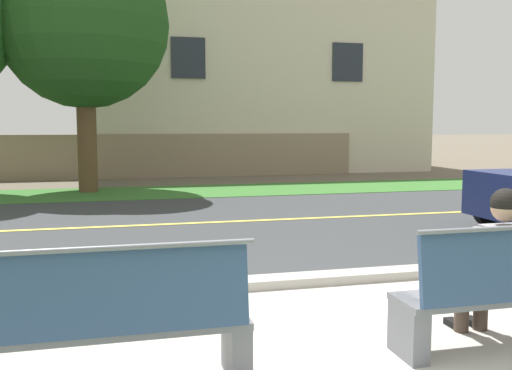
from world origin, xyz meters
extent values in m
plane|color=#665B4C|center=(0.00, 8.00, 0.00)|extent=(140.00, 140.00, 0.00)
cube|color=#B7B2A8|center=(0.00, 0.40, 0.01)|extent=(44.00, 3.60, 0.01)
cube|color=#ADA89E|center=(0.00, 2.35, 0.06)|extent=(44.00, 0.30, 0.11)
cube|color=#383A3D|center=(0.00, 6.50, 0.00)|extent=(52.00, 8.00, 0.01)
cube|color=#E0CC4C|center=(0.00, 6.50, 0.01)|extent=(48.00, 0.14, 0.01)
cube|color=#38702D|center=(0.00, 11.29, 0.01)|extent=(48.00, 2.80, 0.02)
cube|color=slate|center=(-0.65, 0.29, 0.23)|extent=(0.14, 0.40, 0.45)
cube|color=slate|center=(-1.56, 0.29, 0.42)|extent=(1.96, 0.44, 0.05)
cube|color=navy|center=(-1.56, 0.09, 0.71)|extent=(1.88, 0.12, 0.52)
cylinder|color=slate|center=(-1.56, 0.08, 0.99)|extent=(1.96, 0.04, 0.04)
cube|color=slate|center=(0.65, 0.29, 0.23)|extent=(0.14, 0.40, 0.45)
cylinder|color=#47382D|center=(1.35, 0.48, 0.51)|extent=(0.15, 0.42, 0.15)
cylinder|color=#47382D|center=(1.53, 0.48, 0.51)|extent=(0.15, 0.42, 0.15)
cylinder|color=#47382D|center=(1.35, 0.67, 0.21)|extent=(0.12, 0.12, 0.43)
cube|color=black|center=(1.35, 0.75, 0.04)|extent=(0.09, 0.24, 0.07)
cylinder|color=#47382D|center=(1.53, 0.67, 0.21)|extent=(0.12, 0.12, 0.43)
cube|color=black|center=(1.53, 0.75, 0.04)|extent=(0.09, 0.24, 0.07)
cube|color=gray|center=(1.44, 0.29, 0.71)|extent=(0.34, 0.20, 0.52)
cylinder|color=gray|center=(1.22, 0.31, 0.73)|extent=(0.09, 0.09, 0.46)
sphere|color=tan|center=(1.44, 0.30, 1.10)|extent=(0.21, 0.21, 0.21)
sphere|color=black|center=(1.44, 0.30, 1.14)|extent=(0.22, 0.22, 0.22)
cylinder|color=black|center=(4.74, 4.94, 0.32)|extent=(0.64, 0.18, 0.64)
cylinder|color=brown|center=(-2.01, 11.81, 1.32)|extent=(0.48, 0.48, 2.63)
sphere|color=#1E4719|center=(-2.01, 11.81, 4.21)|extent=(4.21, 4.21, 4.21)
cube|color=gray|center=(0.08, 15.47, 0.70)|extent=(13.00, 0.36, 1.40)
cube|color=beige|center=(3.80, 18.67, 3.48)|extent=(12.19, 6.40, 6.96)
cube|color=#232833|center=(1.06, 15.44, 3.83)|extent=(1.10, 0.06, 1.30)
cube|color=#232833|center=(6.54, 15.44, 3.83)|extent=(1.10, 0.06, 1.30)
camera|label=1|loc=(-1.46, -3.48, 1.74)|focal=40.86mm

